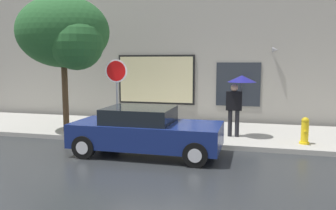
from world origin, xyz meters
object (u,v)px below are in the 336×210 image
pedestrian_with_umbrella (239,89)px  fire_hydrant (305,131)px  street_tree (66,34)px  stop_sign (117,82)px  parked_car (145,131)px

pedestrian_with_umbrella → fire_hydrant: bearing=-14.3°
fire_hydrant → street_tree: (-7.90, -0.10, 3.02)m
pedestrian_with_umbrella → stop_sign: bearing=-167.9°
stop_sign → parked_car: bearing=-44.9°
pedestrian_with_umbrella → street_tree: size_ratio=0.43×
parked_car → stop_sign: (-1.47, 1.47, 1.28)m
parked_car → stop_sign: bearing=135.1°
parked_car → pedestrian_with_umbrella: size_ratio=2.05×
street_tree → stop_sign: 2.55m
stop_sign → fire_hydrant: bearing=3.2°
pedestrian_with_umbrella → stop_sign: (-3.93, -0.84, 0.22)m
pedestrian_with_umbrella → street_tree: bearing=-174.1°
street_tree → stop_sign: size_ratio=1.86×
fire_hydrant → pedestrian_with_umbrella: bearing=165.7°
parked_car → pedestrian_with_umbrella: (2.46, 2.31, 1.06)m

